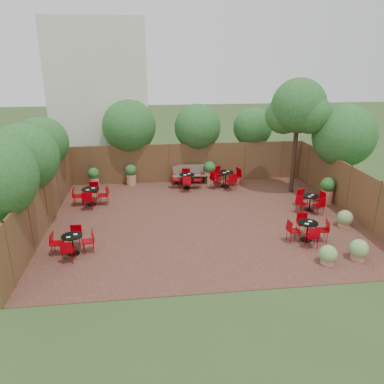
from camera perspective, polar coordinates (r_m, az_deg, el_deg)
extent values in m
plane|color=#354F23|center=(14.95, 1.81, -4.19)|extent=(80.00, 80.00, 0.00)
cube|color=#311814|center=(14.95, 1.81, -4.15)|extent=(12.00, 10.00, 0.02)
cube|color=#4F331D|center=(19.30, -0.41, 4.51)|extent=(12.00, 0.08, 2.00)
cube|color=#4F331D|center=(14.93, -21.55, -1.52)|extent=(0.08, 10.00, 2.00)
cube|color=#4F331D|center=(16.56, 22.84, 0.33)|extent=(0.08, 10.00, 2.00)
cube|color=silver|center=(21.74, -13.61, 13.73)|extent=(5.00, 4.00, 8.00)
sphere|color=#1F5A1D|center=(17.44, -21.87, 7.06)|extent=(2.19, 2.19, 2.19)
sphere|color=#1F5A1D|center=(14.58, -24.30, 4.79)|extent=(2.45, 2.45, 2.45)
sphere|color=#1F5A1D|center=(19.50, -9.59, 9.85)|extent=(2.70, 2.70, 2.70)
sphere|color=#1F5A1D|center=(19.58, 0.85, 9.88)|extent=(2.40, 2.40, 2.40)
sphere|color=#1F5A1D|center=(20.41, 9.27, 9.76)|extent=(2.08, 2.08, 2.08)
sphere|color=#1F5A1D|center=(18.09, 22.24, 8.01)|extent=(2.80, 2.80, 2.80)
cylinder|color=black|center=(18.01, 15.45, 6.50)|extent=(0.21, 0.21, 4.28)
sphere|color=#1F5A1D|center=(17.70, 16.02, 12.58)|extent=(2.44, 2.44, 2.44)
sphere|color=#1F5A1D|center=(17.94, 13.89, 11.33)|extent=(1.71, 1.71, 1.71)
sphere|color=#1F5A1D|center=(17.53, 17.66, 11.37)|extent=(1.78, 1.78, 1.78)
cube|color=brown|center=(19.04, 0.06, 2.60)|extent=(1.54, 0.52, 0.05)
cube|color=brown|center=(19.15, -0.01, 3.56)|extent=(1.53, 0.18, 0.46)
cube|color=black|center=(19.04, -2.00, 1.85)|extent=(0.08, 0.46, 0.41)
cube|color=black|center=(19.20, 2.11, 2.00)|extent=(0.08, 0.46, 0.41)
cube|color=brown|center=(19.01, -0.75, 2.51)|extent=(1.49, 0.55, 0.05)
cube|color=brown|center=(19.12, -0.82, 3.44)|extent=(1.47, 0.22, 0.44)
cube|color=black|center=(19.02, -2.74, 1.79)|extent=(0.09, 0.44, 0.39)
cube|color=black|center=(19.16, 1.23, 1.94)|extent=(0.09, 0.44, 0.39)
cylinder|color=black|center=(16.94, -15.08, -1.83)|extent=(0.43, 0.43, 0.03)
cylinder|color=black|center=(16.82, -15.19, -0.72)|extent=(0.05, 0.05, 0.69)
cylinder|color=black|center=(16.70, -15.29, 0.41)|extent=(0.75, 0.75, 0.03)
cube|color=white|center=(16.75, -14.87, 0.59)|extent=(0.14, 0.11, 0.01)
cube|color=white|center=(16.60, -15.69, 0.34)|extent=(0.14, 0.11, 0.01)
cylinder|color=black|center=(18.42, -0.78, 0.62)|extent=(0.43, 0.43, 0.03)
cylinder|color=black|center=(18.31, -0.79, 1.63)|extent=(0.05, 0.05, 0.68)
cylinder|color=black|center=(18.21, -0.79, 2.68)|extent=(0.74, 0.74, 0.03)
cube|color=white|center=(18.29, -0.46, 2.82)|extent=(0.14, 0.11, 0.01)
cube|color=white|center=(18.08, -1.06, 2.62)|extent=(0.14, 0.11, 0.01)
cylinder|color=black|center=(18.72, 5.13, 0.85)|extent=(0.46, 0.46, 0.03)
cylinder|color=black|center=(18.60, 5.17, 1.93)|extent=(0.05, 0.05, 0.73)
cylinder|color=black|center=(18.49, 5.20, 3.03)|extent=(0.79, 0.79, 0.03)
cube|color=white|center=(18.59, 5.53, 3.18)|extent=(0.17, 0.15, 0.02)
cube|color=white|center=(18.35, 4.97, 2.98)|extent=(0.17, 0.15, 0.02)
cylinder|color=black|center=(12.97, -17.62, -8.95)|extent=(0.39, 0.39, 0.03)
cylinder|color=black|center=(12.83, -17.76, -7.71)|extent=(0.04, 0.04, 0.62)
cylinder|color=black|center=(12.69, -17.91, -6.43)|extent=(0.67, 0.67, 0.03)
cube|color=white|center=(12.73, -17.39, -6.20)|extent=(0.13, 0.10, 0.01)
cube|color=white|center=(12.61, -18.40, -6.56)|extent=(0.13, 0.10, 0.01)
cylinder|color=black|center=(13.83, 17.04, -7.02)|extent=(0.41, 0.41, 0.03)
cylinder|color=black|center=(13.69, 17.17, -5.80)|extent=(0.05, 0.05, 0.64)
cylinder|color=black|center=(13.56, 17.31, -4.53)|extent=(0.70, 0.70, 0.03)
cube|color=white|center=(13.66, 17.62, -4.29)|extent=(0.14, 0.10, 0.01)
cube|color=white|center=(13.42, 17.15, -4.67)|extent=(0.14, 0.10, 0.01)
cylinder|color=black|center=(16.51, 17.46, -2.64)|extent=(0.39, 0.39, 0.03)
cylinder|color=black|center=(16.40, 17.57, -1.62)|extent=(0.04, 0.04, 0.62)
cylinder|color=black|center=(16.29, 17.68, -0.58)|extent=(0.67, 0.67, 0.03)
cube|color=white|center=(16.39, 17.93, -0.41)|extent=(0.15, 0.13, 0.01)
cube|color=white|center=(16.16, 17.55, -0.66)|extent=(0.15, 0.13, 0.01)
cylinder|color=#B07858|center=(19.12, -9.26, 1.89)|extent=(0.48, 0.48, 0.55)
sphere|color=#1F5A1D|center=(18.97, -9.35, 3.30)|extent=(0.57, 0.57, 0.57)
cylinder|color=#B07858|center=(19.20, 2.69, 2.27)|extent=(0.51, 0.51, 0.59)
sphere|color=#1F5A1D|center=(19.05, 2.72, 3.78)|extent=(0.61, 0.61, 0.61)
cylinder|color=#B07858|center=(19.00, -14.72, 1.36)|extent=(0.47, 0.47, 0.54)
sphere|color=#1F5A1D|center=(18.86, -14.84, 2.75)|extent=(0.56, 0.56, 0.56)
cylinder|color=#B07858|center=(17.50, 19.87, -0.64)|extent=(0.53, 0.53, 0.61)
sphere|color=#1F5A1D|center=(17.33, 20.08, 1.05)|extent=(0.64, 0.64, 0.64)
cylinder|color=#B07858|center=(13.17, 24.01, -8.91)|extent=(0.45, 0.45, 0.20)
sphere|color=#69944C|center=(13.06, 24.16, -7.93)|extent=(0.61, 0.61, 0.61)
cylinder|color=#B07858|center=(12.55, 19.98, -9.83)|extent=(0.41, 0.41, 0.19)
sphere|color=#69944C|center=(12.44, 20.11, -8.90)|extent=(0.56, 0.56, 0.56)
cylinder|color=#B07858|center=(15.39, 22.23, -4.53)|extent=(0.44, 0.44, 0.20)
sphere|color=#69944C|center=(15.30, 22.34, -3.69)|extent=(0.59, 0.59, 0.59)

